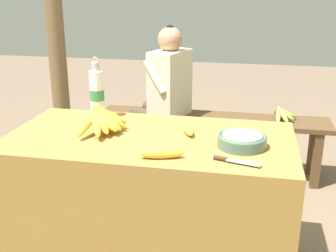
% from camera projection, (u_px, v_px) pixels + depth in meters
% --- Properties ---
extents(market_counter, '(1.37, 0.70, 0.72)m').
position_uv_depth(market_counter, '(151.00, 202.00, 2.13)').
color(market_counter, olive).
rests_on(market_counter, ground_plane).
extents(banana_bunch_ripe, '(0.21, 0.33, 0.15)m').
position_uv_depth(banana_bunch_ripe, '(104.00, 118.00, 2.06)').
color(banana_bunch_ripe, '#4C381E').
rests_on(banana_bunch_ripe, market_counter).
extents(serving_bowl, '(0.22, 0.22, 0.06)m').
position_uv_depth(serving_bowl, '(242.00, 140.00, 1.88)').
color(serving_bowl, '#4C6B5B').
rests_on(serving_bowl, market_counter).
extents(water_bottle, '(0.08, 0.08, 0.33)m').
position_uv_depth(water_bottle, '(97.00, 94.00, 2.25)').
color(water_bottle, white).
rests_on(water_bottle, market_counter).
extents(loose_banana_front, '(0.19, 0.09, 0.04)m').
position_uv_depth(loose_banana_front, '(162.00, 154.00, 1.76)').
color(loose_banana_front, gold).
rests_on(loose_banana_front, market_counter).
extents(loose_banana_side, '(0.10, 0.17, 0.04)m').
position_uv_depth(loose_banana_side, '(188.00, 129.00, 2.05)').
color(loose_banana_side, gold).
rests_on(loose_banana_side, market_counter).
extents(knife, '(0.20, 0.07, 0.02)m').
position_uv_depth(knife, '(230.00, 160.00, 1.72)').
color(knife, '#BCBCC1').
rests_on(knife, market_counter).
extents(wooden_bench, '(1.73, 0.32, 0.45)m').
position_uv_depth(wooden_bench, '(212.00, 126.00, 3.20)').
color(wooden_bench, brown).
rests_on(wooden_bench, ground_plane).
extents(seated_vendor, '(0.47, 0.43, 1.13)m').
position_uv_depth(seated_vendor, '(164.00, 89.00, 3.17)').
color(seated_vendor, '#473828').
rests_on(seated_vendor, ground_plane).
extents(banana_bunch_green, '(0.18, 0.29, 0.12)m').
position_uv_depth(banana_bunch_green, '(282.00, 113.00, 3.07)').
color(banana_bunch_green, '#4C381E').
rests_on(banana_bunch_green, wooden_bench).
extents(support_post_near, '(0.15, 0.15, 2.37)m').
position_uv_depth(support_post_near, '(54.00, 13.00, 3.44)').
color(support_post_near, brown).
rests_on(support_post_near, ground_plane).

